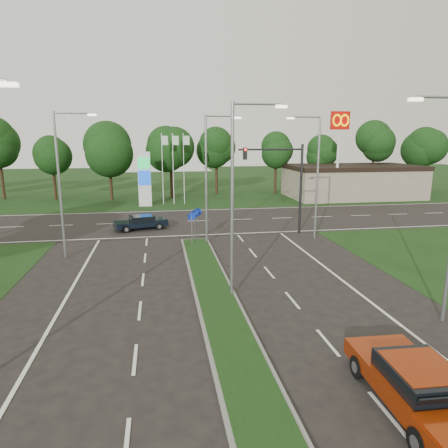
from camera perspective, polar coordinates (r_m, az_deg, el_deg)
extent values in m
plane|color=black|center=(14.11, 2.41, -19.64)|extent=(160.00, 160.00, 0.00)
cube|color=black|center=(67.19, -7.20, 5.70)|extent=(160.00, 50.00, 0.02)
cube|color=black|center=(36.58, -5.24, 0.38)|extent=(160.00, 12.00, 0.02)
cube|color=slate|center=(17.55, -0.31, -12.68)|extent=(2.00, 26.00, 0.12)
cube|color=gray|center=(53.92, 17.82, 5.79)|extent=(16.00, 9.00, 4.00)
cylinder|color=gray|center=(18.27, 1.17, 2.92)|extent=(0.16, 0.16, 9.00)
cylinder|color=gray|center=(18.33, 4.77, 16.72)|extent=(2.20, 0.10, 0.10)
cube|color=#FFF2CC|center=(18.61, 8.18, 16.26)|extent=(0.50, 0.22, 0.12)
cylinder|color=gray|center=(28.08, -2.57, 6.15)|extent=(0.16, 0.16, 9.00)
cylinder|color=gray|center=(28.12, -0.35, 15.15)|extent=(2.20, 0.10, 0.10)
cube|color=#FFF2CC|center=(28.30, 1.93, 14.92)|extent=(0.50, 0.22, 0.12)
cube|color=#FFF2CC|center=(12.41, -28.50, 17.10)|extent=(0.50, 0.22, 0.12)
cylinder|color=gray|center=(26.58, -22.42, 4.91)|extent=(0.16, 0.16, 9.00)
cylinder|color=gray|center=(26.23, -20.81, 14.60)|extent=(2.20, 0.10, 0.10)
cube|color=#FFF2CC|center=(26.05, -18.34, 14.57)|extent=(0.50, 0.22, 0.12)
cylinder|color=gray|center=(30.16, 13.19, 6.26)|extent=(0.16, 0.16, 9.00)
cylinder|color=gray|center=(29.65, 11.58, 14.76)|extent=(2.20, 0.10, 0.10)
cube|color=#FFF2CC|center=(29.28, 9.49, 14.67)|extent=(0.50, 0.22, 0.12)
cylinder|color=gray|center=(17.29, 28.83, 15.59)|extent=(2.20, 0.10, 0.10)
cube|color=#FFF2CC|center=(16.64, 25.69, 15.73)|extent=(0.50, 0.22, 0.12)
cylinder|color=black|center=(31.94, 10.91, 4.86)|extent=(0.20, 0.20, 7.00)
cylinder|color=black|center=(30.93, 6.71, 10.53)|extent=(5.00, 0.14, 0.14)
cube|color=black|center=(30.45, 3.02, 10.01)|extent=(0.28, 0.28, 0.90)
sphere|color=#FF190C|center=(30.27, 3.10, 10.56)|extent=(0.20, 0.20, 0.20)
cylinder|color=gray|center=(28.04, -4.61, -0.93)|extent=(0.06, 0.06, 2.20)
cylinder|color=#0C26A5|center=(27.83, -4.65, 1.07)|extent=(0.56, 0.04, 0.56)
cylinder|color=gray|center=(29.04, -4.19, -0.47)|extent=(0.06, 0.06, 2.20)
cylinder|color=#0C26A5|center=(28.84, -4.22, 1.47)|extent=(0.56, 0.04, 0.56)
cylinder|color=gray|center=(29.75, -3.74, -0.16)|extent=(0.06, 0.06, 2.20)
cylinder|color=#0C26A5|center=(29.55, -3.77, 1.73)|extent=(0.56, 0.04, 0.56)
cube|color=silver|center=(44.97, -11.29, 6.26)|extent=(1.40, 0.30, 6.00)
cube|color=#0CA53F|center=(44.65, -11.39, 8.54)|extent=(1.30, 0.08, 1.20)
cube|color=#0C3FBF|center=(44.78, -11.30, 6.50)|extent=(1.30, 0.08, 1.60)
cylinder|color=silver|center=(45.86, -8.78, 7.72)|extent=(0.08, 0.08, 8.00)
cube|color=#B2D8B2|center=(45.74, -8.47, 11.73)|extent=(0.70, 0.02, 1.00)
cylinder|color=silver|center=(45.89, -7.27, 7.77)|extent=(0.08, 0.08, 8.00)
cube|color=#B2D8B2|center=(45.78, -6.93, 11.78)|extent=(0.70, 0.02, 1.00)
cylinder|color=silver|center=(45.95, -5.76, 7.81)|extent=(0.08, 0.08, 8.00)
cube|color=#B2D8B2|center=(45.85, -5.40, 11.81)|extent=(0.70, 0.02, 1.00)
cylinder|color=silver|center=(48.36, 15.94, 8.81)|extent=(0.30, 0.30, 10.00)
cube|color=#BF0C07|center=(48.34, 16.25, 14.02)|extent=(2.20, 0.35, 2.00)
torus|color=#FFC600|center=(47.95, 15.86, 14.06)|extent=(1.06, 0.16, 1.06)
torus|color=#FFC600|center=(48.33, 16.86, 13.98)|extent=(1.06, 0.16, 1.06)
cylinder|color=black|center=(52.05, -6.59, 6.30)|extent=(0.36, 0.36, 4.40)
sphere|color=black|center=(51.80, -6.71, 11.04)|extent=(6.00, 6.00, 6.00)
sphere|color=black|center=(51.61, -6.39, 12.15)|extent=(4.80, 4.80, 4.80)
cube|color=maroon|center=(13.14, 25.88, -20.34)|extent=(2.27, 5.13, 0.52)
cube|color=black|center=(12.82, 26.35, -18.68)|extent=(1.84, 2.29, 0.48)
cube|color=maroon|center=(12.70, 26.46, -17.74)|extent=(1.72, 1.88, 0.05)
cylinder|color=black|center=(14.04, 18.59, -18.80)|extent=(0.26, 0.72, 0.71)
cylinder|color=black|center=(14.90, 25.54, -17.48)|extent=(0.26, 0.72, 0.71)
cylinder|color=black|center=(11.74, 26.08, -26.27)|extent=(0.26, 0.72, 0.71)
cube|color=black|center=(33.77, -11.80, 0.10)|extent=(4.51, 2.73, 0.43)
cube|color=black|center=(33.71, -11.69, 0.79)|extent=(2.16, 1.89, 0.40)
cube|color=black|center=(33.67, -11.71, 1.13)|extent=(1.82, 1.72, 0.04)
cylinder|color=black|center=(32.82, -13.79, -0.76)|extent=(0.62, 0.33, 0.59)
cylinder|color=black|center=(34.33, -14.26, -0.22)|extent=(0.62, 0.33, 0.59)
cylinder|color=black|center=(33.38, -9.24, -0.35)|extent=(0.62, 0.33, 0.59)
cylinder|color=black|center=(34.86, -9.90, 0.16)|extent=(0.62, 0.33, 0.59)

